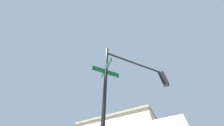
# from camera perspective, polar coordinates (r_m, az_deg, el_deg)

# --- Properties ---
(traffic_signal_near) EXTENTS (2.54, 3.16, 5.95)m
(traffic_signal_near) POSITION_cam_1_polar(r_m,az_deg,el_deg) (4.85, 12.97, -10.00)
(traffic_signal_near) COLOR black
(traffic_signal_near) RESTS_ON ground_plane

